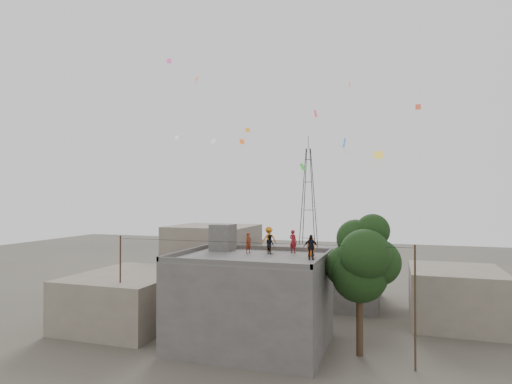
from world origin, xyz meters
TOP-DOWN VIEW (x-y plane):
  - ground at (0.00, 0.00)m, footprint 140.00×140.00m
  - main_building at (0.00, 0.00)m, footprint 10.00×8.00m
  - parapet at (0.00, 0.00)m, footprint 10.00×8.00m
  - stair_head_box at (-3.20, 2.60)m, footprint 1.60×1.80m
  - neighbor_west at (-11.00, 2.00)m, footprint 8.00×10.00m
  - neighbor_north at (2.00, 14.00)m, footprint 12.00×9.00m
  - neighbor_northwest at (-10.00, 16.00)m, footprint 9.00×8.00m
  - neighbor_east at (14.00, 10.00)m, footprint 7.00×8.00m
  - tree at (7.37, 0.60)m, footprint 4.90×4.60m
  - utility_line at (0.50, -1.25)m, footprint 20.12×0.62m
  - transmission_tower at (-4.00, 40.00)m, footprint 2.97×2.97m
  - person_red_adult at (2.28, 2.75)m, footprint 0.73×0.62m
  - person_orange_child at (3.92, 1.08)m, footprint 0.75×0.58m
  - person_dark_child at (0.82, 1.72)m, footprint 0.85×0.83m
  - person_dark_adult at (4.15, -0.14)m, footprint 1.04×0.73m
  - person_orange_adult at (0.27, 3.30)m, footprint 1.35×1.27m
  - person_red_child at (-0.80, 1.67)m, footprint 0.55×0.64m
  - kites at (1.06, 6.46)m, footprint 22.51×17.66m

SIDE VIEW (x-z plane):
  - ground at x=0.00m, z-range 0.00..0.00m
  - neighbor_west at x=-11.00m, z-range 0.00..4.00m
  - neighbor_east at x=14.00m, z-range 0.00..4.40m
  - neighbor_north at x=2.00m, z-range 0.00..5.00m
  - main_building at x=0.00m, z-range 0.00..6.10m
  - neighbor_northwest at x=-10.00m, z-range 0.00..7.00m
  - utility_line at x=0.50m, z-range 0.13..7.53m
  - tree at x=7.37m, z-range 1.55..10.65m
  - parapet at x=0.00m, z-range 6.10..6.40m
  - person_orange_child at x=3.92m, z-range 6.10..7.45m
  - person_dark_child at x=0.82m, z-range 6.10..7.49m
  - person_red_child at x=-0.80m, z-range 6.10..7.59m
  - person_dark_adult at x=4.15m, z-range 6.10..7.73m
  - person_red_adult at x=2.28m, z-range 6.10..7.79m
  - person_orange_adult at x=0.27m, z-range 6.10..7.93m
  - stair_head_box at x=-3.20m, z-range 6.10..8.10m
  - transmission_tower at x=-4.00m, z-range -0.93..19.07m
  - kites at x=1.06m, z-range 10.85..21.59m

